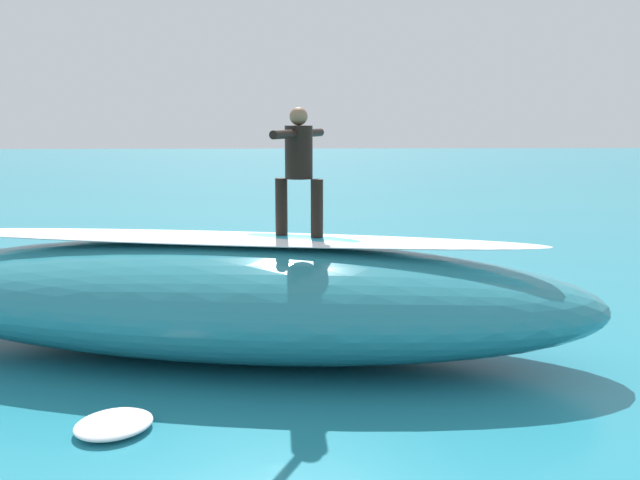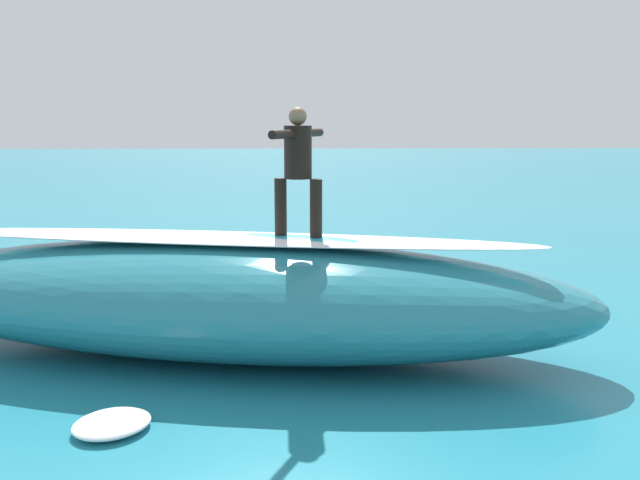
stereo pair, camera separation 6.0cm
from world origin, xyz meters
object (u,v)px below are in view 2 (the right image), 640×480
surfer_riding (298,162)px  surfer_paddling (329,278)px  surfboard_paddling (335,286)px  surfboard_riding (298,240)px

surfer_riding → surfer_paddling: bearing=-75.4°
surfer_riding → surfboard_paddling: 4.55m
surfer_riding → surfboard_paddling: surfer_riding is taller
surfer_riding → surfboard_paddling: (-0.67, -3.75, -2.48)m
surfboard_riding → surfboard_paddling: bearing=-77.1°
surfer_paddling → surfboard_paddling: bearing=0.0°
surfboard_riding → surfer_paddling: 4.02m
surfboard_paddling → surfer_riding: bearing=-102.3°
surfboard_riding → surfer_paddling: bearing=-75.4°
surfboard_riding → surfboard_paddling: 4.10m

